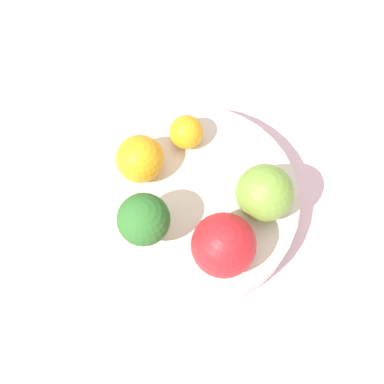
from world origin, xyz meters
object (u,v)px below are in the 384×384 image
(broccoli, at_px, (144,221))
(orange_front, at_px, (141,158))
(apple_red, at_px, (265,193))
(orange_back, at_px, (186,132))
(bowl, at_px, (192,202))
(apple_green, at_px, (224,245))

(broccoli, xyz_separation_m, orange_front, (-0.04, 0.06, -0.01))
(broccoli, height_order, apple_red, broccoli)
(apple_red, height_order, orange_front, apple_red)
(broccoli, distance_m, orange_front, 0.07)
(apple_red, xyz_separation_m, orange_front, (-0.13, -0.03, -0.00))
(broccoli, relative_size, apple_red, 1.15)
(orange_back, bearing_deg, bowl, -55.00)
(broccoli, bearing_deg, apple_green, 13.54)
(bowl, relative_size, broccoli, 3.38)
(broccoli, height_order, apple_green, broccoli)
(apple_red, height_order, apple_green, apple_green)
(bowl, xyz_separation_m, apple_green, (0.06, -0.04, 0.05))
(apple_red, bearing_deg, orange_front, -168.50)
(apple_green, bearing_deg, orange_back, 135.15)
(apple_green, bearing_deg, broccoli, -166.46)
(bowl, height_order, orange_front, orange_front)
(bowl, height_order, apple_red, apple_red)
(apple_red, relative_size, orange_front, 1.17)
(bowl, xyz_separation_m, broccoli, (-0.02, -0.06, 0.05))
(orange_front, height_order, orange_back, orange_front)
(orange_back, bearing_deg, apple_red, -14.44)
(broccoli, bearing_deg, orange_front, 125.36)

